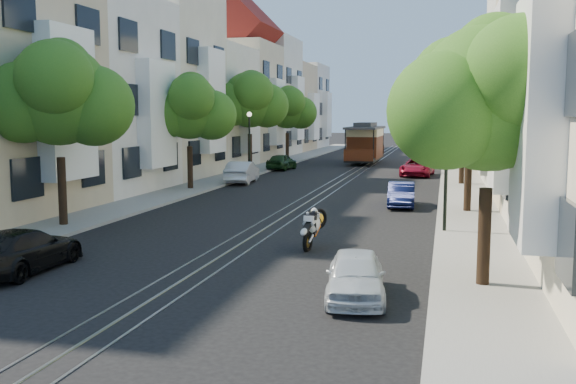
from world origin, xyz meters
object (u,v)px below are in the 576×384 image
Objects in this scene: lamp_west at (249,134)px; parked_car_w_near at (22,250)px; tree_e_c at (465,106)px; tree_w_a at (59,96)px; tree_e_d at (461,104)px; parked_car_w_far at (282,162)px; tree_w_d at (288,109)px; parked_car_e_mid at (401,195)px; cable_car at (365,141)px; sportbike_rider at (313,226)px; tree_e_b at (472,99)px; parked_car_e_far at (417,167)px; tree_w_b at (190,109)px; parked_car_w_mid at (242,172)px; lamp_east at (447,152)px; tree_w_c at (250,101)px; parked_car_e_near at (356,275)px; tree_e_a at (492,101)px.

parked_car_w_near is (1.90, -26.16, -2.27)m from lamp_west.
tree_w_a reaches higher than tree_e_c.
parked_car_w_far is at bearing -166.09° from tree_e_d.
tree_w_d reaches higher than parked_car_e_mid.
lamp_west is 15.27m from cable_car.
parked_car_e_mid is (2.05, 9.75, -0.15)m from sportbike_rider.
tree_w_d is (-14.40, 27.00, -0.13)m from tree_e_b.
lamp_west reaches higher than parked_car_e_far.
parked_car_w_far is at bearing 83.64° from tree_w_b.
cable_car is at bearing 78.77° from tree_w_a.
tree_e_c is 1.55× the size of parked_car_e_far.
tree_e_c is 11.00m from tree_e_d.
tree_e_d is 18.62m from parked_car_w_mid.
tree_w_c is at bearing 122.65° from lamp_east.
tree_e_b is 11.00m from tree_e_c.
tree_e_c is 0.98× the size of tree_w_a.
parked_car_w_near is (2.74, -40.14, -4.02)m from tree_w_d.
parked_car_w_far is (-10.04, 2.53, 0.02)m from parked_car_e_far.
lamp_east is (13.44, -9.98, -1.55)m from tree_w_b.
sportbike_rider is (9.49, -1.36, -4.04)m from tree_w_a.
lamp_east is 2.34× the size of sportbike_rider.
tree_w_d is 18.29m from parked_car_w_mid.
tree_e_d is at bearing 90.00° from tree_e_b.
tree_w_b reaches higher than parked_car_w_mid.
cable_car is at bearing 97.61° from parked_car_e_mid.
parked_car_e_near is (-2.86, -35.54, -4.33)m from tree_e_d.
parked_car_e_far is (0.04, 14.89, 0.04)m from parked_car_e_mid.
tree_e_d is 7.68m from parked_car_e_far.
parked_car_w_far is (1.54, 25.82, -4.13)m from tree_w_a.
tree_w_b is 23.21m from cable_car.
cable_car is (-7.64, 27.06, -2.87)m from tree_e_b.
tree_e_c reaches higher than lamp_east.
tree_w_a is 7.90m from parked_car_w_near.
sportbike_rider is 35.54m from cable_car.
parked_car_e_far is 30.72m from parked_car_w_near.
tree_w_b reaches higher than parked_car_e_near.
sportbike_rider is at bearing -8.13° from tree_w_a.
tree_e_c is at bearing -48.01° from tree_w_d.
tree_w_c reaches higher than parked_car_e_near.
tree_e_a is 15.25m from tree_w_a.
parked_car_w_far is at bearing -121.88° from cable_car.
parked_car_e_mid is at bearing -122.46° from parked_car_w_near.
tree_w_c is (-14.40, -6.00, 0.20)m from tree_e_d.
parked_car_w_near is at bearing -124.13° from parked_car_e_mid.
sportbike_rider is at bearing -104.79° from parked_car_e_mid.
parked_car_w_far reaches higher than parked_car_e_mid.
tree_e_b is 28.26m from cable_car.
cable_car is 40.91m from parked_car_e_near.
cable_car is (6.76, 22.06, -2.54)m from tree_w_b.
tree_e_d is at bearing 22.62° from tree_w_c.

